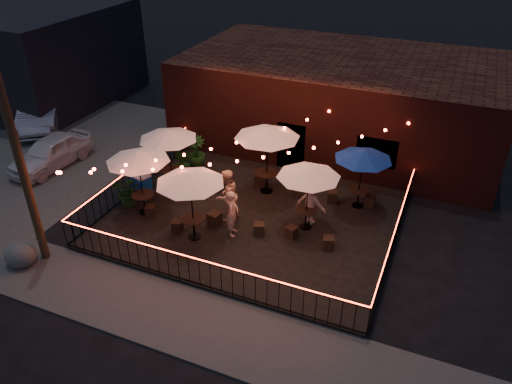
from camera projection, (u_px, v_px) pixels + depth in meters
The scene contains 39 objects.
ground at pixel (229, 252), 16.60m from camera, with size 110.00×110.00×0.00m, color black.
patio at pixel (253, 219), 18.13m from camera, with size 10.00×8.00×0.15m, color black.
sidewalk at pixel (180, 317), 14.02m from camera, with size 18.00×2.50×0.05m, color #3D3C39.
parking_lot at pixel (38, 143), 23.73m from camera, with size 11.00×12.00×0.02m, color #3D3C39.
brick_building at pixel (341, 100), 23.09m from camera, with size 14.00×8.00×4.00m.
background_building at pixel (11, 50), 28.37m from camera, with size 12.00×9.00×5.00m, color black.
utility_pole at pixel (16, 148), 14.27m from camera, with size 0.26×0.26×8.00m, color #3A2A18.
fence_front at pixel (199, 273), 14.68m from camera, with size 10.00×0.04×1.04m.
fence_left at pixel (136, 178), 19.49m from camera, with size 0.04×8.00×1.04m.
fence_right at pixel (394, 238), 16.16m from camera, with size 0.04×8.00×1.04m.
festoon_lights at pixel (222, 158), 16.96m from camera, with size 10.02×8.72×1.32m.
cafe_table_0 at pixel (138, 157), 17.21m from camera, with size 2.93×2.93×2.48m.
cafe_table_1 at pixel (168, 135), 18.77m from camera, with size 2.49×2.49×2.46m.
cafe_table_2 at pixel (190, 179), 15.88m from camera, with size 2.52×2.52×2.50m.
cafe_table_3 at pixel (267, 133), 18.37m from camera, with size 3.06×3.06×2.72m.
cafe_table_4 at pixel (309, 173), 16.43m from camera, with size 2.87×2.87×2.38m.
cafe_table_5 at pixel (363, 156), 17.65m from camera, with size 2.27×2.27×2.31m.
bistro_chair_0 at pixel (150, 211), 18.09m from camera, with size 0.34×0.34×0.41m, color black.
bistro_chair_1 at pixel (177, 226), 17.27m from camera, with size 0.34×0.34×0.41m, color black.
bistro_chair_2 at pixel (174, 173), 20.46m from camera, with size 0.40×0.40×0.47m, color black.
bistro_chair_3 at pixel (217, 184), 19.63m from camera, with size 0.41×0.41×0.48m, color black.
bistro_chair_4 at pixel (215, 219), 17.57m from camera, with size 0.41×0.41×0.48m, color black.
bistro_chair_5 at pixel (259, 229), 17.11m from camera, with size 0.35×0.35×0.42m, color black.
bistro_chair_6 at pixel (259, 180), 19.91m from camera, with size 0.43×0.43×0.51m, color black.
bistro_chair_7 at pixel (302, 190), 19.21m from camera, with size 0.44×0.44×0.52m, color black.
bistro_chair_8 at pixel (292, 232), 16.97m from camera, with size 0.35×0.35×0.41m, color black.
bistro_chair_9 at pixel (328, 243), 16.42m from camera, with size 0.37×0.37×0.44m, color black.
bistro_chair_10 at pixel (332, 197), 18.88m from camera, with size 0.37×0.37×0.44m, color black.
bistro_chair_11 at pixel (370, 201), 18.64m from camera, with size 0.37×0.37×0.44m, color black.
patron_a at pixel (232, 213), 16.80m from camera, with size 0.62×0.40×1.69m, color #D7A18D.
patron_b at pixel (227, 195), 17.52m from camera, with size 0.95×0.74×1.96m, color tan.
patron_c at pixel (311, 202), 17.38m from camera, with size 1.11×0.64×1.71m, color #D1AF88.
potted_shrub_a at pixel (129, 191), 18.53m from camera, with size 1.07×0.93×1.19m, color #173710.
potted_shrub_b at pixel (183, 164), 19.98m from camera, with size 0.83×0.67×1.51m, color #103911.
potted_shrub_c at pixel (196, 152), 21.08m from camera, with size 0.76×0.76×1.36m, color #1A3C12.
cooler at pixel (142, 185), 19.08m from camera, with size 0.87×0.75×0.97m.
boulder at pixel (20, 255), 15.86m from camera, with size 0.98×0.83×0.76m, color #4B4B46.
car_white at pixel (51, 152), 21.43m from camera, with size 1.58×3.92×1.34m, color silver.
car_silver at pixel (40, 109), 25.15m from camera, with size 1.78×5.12×1.69m, color gray.
Camera 1 is at (5.93, -11.76, 10.33)m, focal length 35.00 mm.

